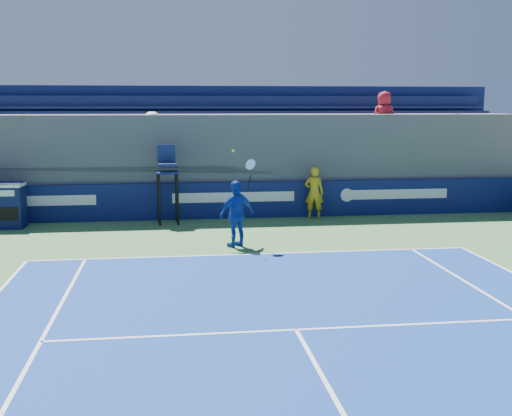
{
  "coord_description": "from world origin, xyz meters",
  "views": [
    {
      "loc": [
        -2.01,
        -3.62,
        3.74
      ],
      "look_at": [
        0.0,
        11.5,
        1.25
      ],
      "focal_mm": 45.0,
      "sensor_mm": 36.0,
      "label": 1
    }
  ],
  "objects": [
    {
      "name": "stadium_seating",
      "position": [
        0.0,
        19.15,
        1.84
      ],
      "size": [
        21.0,
        4.05,
        4.4
      ],
      "color": "#535358",
      "rests_on": "ground"
    },
    {
      "name": "match_clock",
      "position": [
        -7.11,
        16.31,
        0.74
      ],
      "size": [
        1.36,
        0.8,
        1.4
      ],
      "color": "#0E1446",
      "rests_on": "ground"
    },
    {
      "name": "tennis_player",
      "position": [
        -0.33,
        12.8,
        0.9
      ],
      "size": [
        1.11,
        0.87,
        2.57
      ],
      "color": "#123996",
      "rests_on": "apron"
    },
    {
      "name": "ball_person",
      "position": [
        2.6,
        16.67,
        0.87
      ],
      "size": [
        0.71,
        0.56,
        1.71
      ],
      "primitive_type": "imported",
      "rotation": [
        0.0,
        0.0,
        2.87
      ],
      "color": "gold",
      "rests_on": "apron"
    },
    {
      "name": "umpire_chair",
      "position": [
        -2.14,
        16.4,
        1.53
      ],
      "size": [
        0.75,
        0.75,
        2.48
      ],
      "color": "black",
      "rests_on": "ground"
    },
    {
      "name": "back_hoarding",
      "position": [
        0.0,
        17.1,
        0.6
      ],
      "size": [
        20.4,
        0.21,
        1.2
      ],
      "color": "#0D154C",
      "rests_on": "ground"
    }
  ]
}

